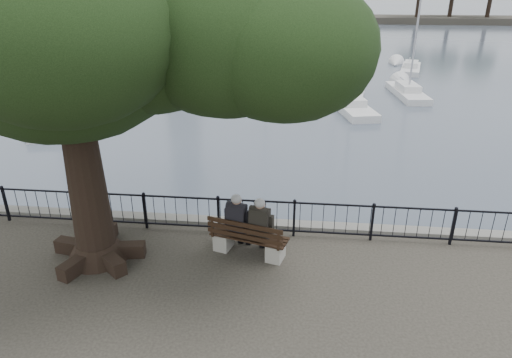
# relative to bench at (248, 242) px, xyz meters

# --- Properties ---
(harbor) EXTENTS (260.00, 260.00, 1.20)m
(harbor) POSITION_rel_bench_xyz_m (0.08, 1.50, -0.85)
(harbor) COLOR #67635B
(harbor) RESTS_ON ground
(railing) EXTENTS (22.06, 0.06, 1.00)m
(railing) POSITION_rel_bench_xyz_m (0.08, 1.00, 0.21)
(railing) COLOR black
(railing) RESTS_ON ground
(bench) EXTENTS (2.00, 1.06, 1.01)m
(bench) POSITION_rel_bench_xyz_m (0.00, 0.00, 0.00)
(bench) COLOR gray
(bench) RESTS_ON ground
(person_left) EXTENTS (0.60, 0.87, 1.61)m
(person_left) POSITION_rel_bench_xyz_m (-0.24, 0.18, 0.39)
(person_left) COLOR black
(person_left) RESTS_ON ground
(person_right) EXTENTS (0.60, 0.87, 1.61)m
(person_right) POSITION_rel_bench_xyz_m (0.33, 0.02, 0.39)
(person_right) COLOR black
(person_right) RESTS_ON ground
(tree) EXTENTS (10.13, 7.07, 8.27)m
(tree) POSITION_rel_bench_xyz_m (-2.86, -0.40, 5.09)
(tree) COLOR black
(tree) RESTS_ON ground
(lion_monument) EXTENTS (6.01, 6.01, 8.86)m
(lion_monument) POSITION_rel_bench_xyz_m (2.08, 48.43, 0.87)
(lion_monument) COLOR #67635B
(lion_monument) RESTS_ON ground
(sailboat_a) EXTENTS (2.97, 5.95, 11.27)m
(sailboat_a) POSITION_rel_bench_xyz_m (-11.82, 12.71, -1.03)
(sailboat_a) COLOR silver
(sailboat_a) RESTS_ON ground
(sailboat_b) EXTENTS (1.85, 4.91, 10.72)m
(sailboat_b) POSITION_rel_bench_xyz_m (-1.20, 19.30, -1.02)
(sailboat_b) COLOR silver
(sailboat_b) RESTS_ON ground
(sailboat_c) EXTENTS (2.90, 6.08, 10.90)m
(sailboat_c) POSITION_rel_bench_xyz_m (4.02, 17.75, -1.04)
(sailboat_c) COLOR silver
(sailboat_c) RESTS_ON ground
(sailboat_d) EXTENTS (2.08, 5.73, 9.89)m
(sailboat_d) POSITION_rel_bench_xyz_m (8.12, 21.78, -1.06)
(sailboat_d) COLOR silver
(sailboat_d) RESTS_ON ground
(sailboat_e) EXTENTS (1.63, 4.83, 9.79)m
(sailboat_e) POSITION_rel_bench_xyz_m (-9.39, 28.68, -1.04)
(sailboat_e) COLOR silver
(sailboat_e) RESTS_ON ground
(sailboat_f) EXTENTS (3.14, 6.07, 13.02)m
(sailboat_f) POSITION_rel_bench_xyz_m (3.86, 29.93, -0.99)
(sailboat_f) COLOR silver
(sailboat_f) RESTS_ON ground
(sailboat_g) EXTENTS (2.66, 5.48, 9.28)m
(sailboat_g) POSITION_rel_bench_xyz_m (10.16, 30.93, -1.07)
(sailboat_g) COLOR silver
(sailboat_g) RESTS_ON ground
(sailboat_h) EXTENTS (2.33, 5.38, 11.14)m
(sailboat_h) POSITION_rel_bench_xyz_m (-4.00, 39.40, -1.02)
(sailboat_h) COLOR silver
(sailboat_h) RESTS_ON ground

